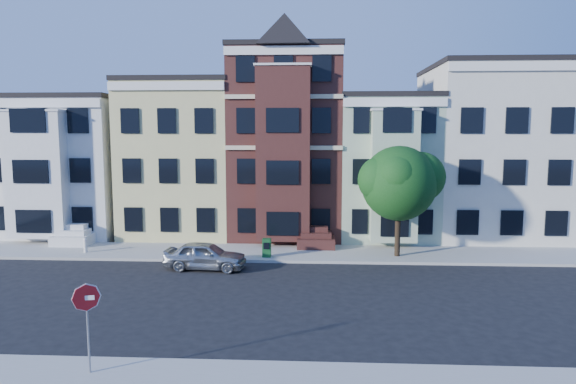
# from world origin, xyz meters

# --- Properties ---
(ground) EXTENTS (120.00, 120.00, 0.00)m
(ground) POSITION_xyz_m (0.00, 0.00, 0.00)
(ground) COLOR black
(far_sidewalk) EXTENTS (60.00, 4.00, 0.15)m
(far_sidewalk) POSITION_xyz_m (0.00, 8.00, 0.07)
(far_sidewalk) COLOR #9E9B93
(far_sidewalk) RESTS_ON ground
(house_white) EXTENTS (8.00, 9.00, 9.00)m
(house_white) POSITION_xyz_m (-15.00, 14.50, 4.50)
(house_white) COLOR silver
(house_white) RESTS_ON ground
(house_yellow) EXTENTS (7.00, 9.00, 10.00)m
(house_yellow) POSITION_xyz_m (-7.00, 14.50, 5.00)
(house_yellow) COLOR #D1C782
(house_yellow) RESTS_ON ground
(house_brown) EXTENTS (7.00, 9.00, 12.00)m
(house_brown) POSITION_xyz_m (0.00, 14.50, 6.00)
(house_brown) COLOR #3F1D18
(house_brown) RESTS_ON ground
(house_green) EXTENTS (6.00, 9.00, 9.00)m
(house_green) POSITION_xyz_m (6.50, 14.50, 4.50)
(house_green) COLOR #A3B898
(house_green) RESTS_ON ground
(house_cream) EXTENTS (8.00, 9.00, 11.00)m
(house_cream) POSITION_xyz_m (13.50, 14.50, 5.50)
(house_cream) COLOR beige
(house_cream) RESTS_ON ground
(street_tree) EXTENTS (8.05, 8.05, 7.47)m
(street_tree) POSITION_xyz_m (6.42, 7.37, 3.89)
(street_tree) COLOR #1C541B
(street_tree) RESTS_ON far_sidewalk
(parked_car) EXTENTS (4.27, 2.01, 1.41)m
(parked_car) POSITION_xyz_m (-3.65, 4.62, 0.71)
(parked_car) COLOR #A5A9AF
(parked_car) RESTS_ON ground
(newspaper_box) EXTENTS (0.46, 0.42, 1.01)m
(newspaper_box) POSITION_xyz_m (-0.73, 6.78, 0.65)
(newspaper_box) COLOR #185225
(newspaper_box) RESTS_ON far_sidewalk
(fire_hydrant) EXTENTS (0.30, 0.30, 0.65)m
(fire_hydrant) POSITION_xyz_m (-11.08, 7.26, 0.48)
(fire_hydrant) COLOR beige
(fire_hydrant) RESTS_ON far_sidewalk
(stop_sign) EXTENTS (0.81, 0.30, 2.92)m
(stop_sign) POSITION_xyz_m (-4.47, -7.01, 1.61)
(stop_sign) COLOR #AB1416
(stop_sign) RESTS_ON near_sidewalk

